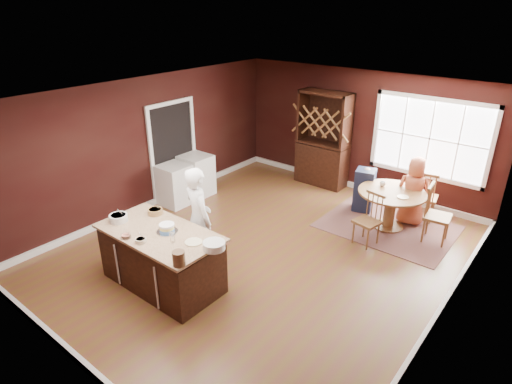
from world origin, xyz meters
TOP-DOWN VIEW (x-y plane):
  - room_shell at (0.00, 0.00)m, footprint 7.00×7.00m
  - window at (1.50, 3.47)m, footprint 2.36×0.10m
  - doorway at (-2.97, 0.60)m, footprint 0.08×1.26m
  - kitchen_island at (-0.61, -1.76)m, footprint 1.92×1.01m
  - dining_table at (1.36, 2.16)m, footprint 1.26×1.26m
  - baker at (-0.53, -1.03)m, footprint 0.74×0.60m
  - layer_cake at (-0.51, -1.69)m, footprint 0.31×0.31m
  - bowl_blue at (-1.35, -1.93)m, footprint 0.28×0.28m
  - bowl_yellow at (-1.11, -1.42)m, footprint 0.24×0.24m
  - bowl_pink at (-0.84, -2.17)m, footprint 0.14×0.14m
  - bowl_olive at (-0.57, -2.11)m, footprint 0.16×0.16m
  - drinking_glass at (-0.23, -1.83)m, footprint 0.08×0.08m
  - dinner_plate at (0.01, -1.66)m, footprint 0.24×0.24m
  - white_tub at (0.35, -1.60)m, footprint 0.31×0.31m
  - stoneware_crock at (0.28, -2.16)m, footprint 0.16×0.16m
  - toy_figurine at (0.06, -2.04)m, footprint 0.04×0.04m
  - rug at (1.36, 2.16)m, footprint 2.40×1.86m
  - chair_east at (2.24, 2.17)m, footprint 0.49×0.51m
  - chair_south at (1.29, 1.31)m, footprint 0.48×0.46m
  - chair_north at (1.76, 2.90)m, footprint 0.51×0.50m
  - seated_woman at (1.62, 2.59)m, footprint 0.76×0.59m
  - high_chair at (0.64, 2.53)m, footprint 0.47×0.47m
  - toddler at (0.61, 2.51)m, footprint 0.18×0.14m
  - table_plate at (1.61, 2.03)m, footprint 0.21×0.21m
  - table_cup at (1.11, 2.29)m, footprint 0.12×0.12m
  - hutch at (-0.79, 3.22)m, footprint 1.20×0.50m
  - washer at (-2.64, 0.28)m, footprint 0.60×0.59m
  - dryer at (-2.64, 0.92)m, footprint 0.63×0.61m

SIDE VIEW (x-z plane):
  - rug at x=1.36m, z-range 0.00..0.01m
  - washer at x=-2.64m, z-range 0.00..0.88m
  - kitchen_island at x=-0.61m, z-range -0.02..0.90m
  - dryer at x=-2.64m, z-range 0.00..0.92m
  - high_chair at x=0.64m, z-range 0.00..0.94m
  - chair_south at x=1.29m, z-range 0.00..0.97m
  - chair_north at x=1.76m, z-range 0.00..1.06m
  - dining_table at x=1.36m, z-range 0.16..0.91m
  - chair_east at x=2.24m, z-range 0.00..1.09m
  - seated_woman at x=1.62m, z-range 0.00..1.36m
  - table_plate at x=1.61m, z-range 0.75..0.77m
  - table_cup at x=1.11m, z-range 0.75..0.84m
  - toddler at x=0.61m, z-range 0.68..0.94m
  - baker at x=-0.53m, z-range 0.00..1.73m
  - dinner_plate at x=0.01m, z-range 0.92..0.94m
  - bowl_pink at x=-0.84m, z-range 0.92..0.97m
  - bowl_olive at x=-0.57m, z-range 0.92..0.98m
  - toy_figurine at x=0.06m, z-range 0.92..0.99m
  - bowl_yellow at x=-1.11m, z-range 0.92..1.01m
  - white_tub at x=0.35m, z-range 0.92..1.03m
  - bowl_blue at x=-1.35m, z-range 0.92..1.03m
  - layer_cake at x=-0.51m, z-range 0.92..1.05m
  - drinking_glass at x=-0.23m, z-range 0.92..1.07m
  - stoneware_crock at x=0.28m, z-range 0.92..1.12m
  - doorway at x=-2.97m, z-range -0.04..2.09m
  - hutch at x=-0.79m, z-range 0.00..2.20m
  - room_shell at x=0.00m, z-range -2.15..4.85m
  - window at x=1.50m, z-range 0.67..2.33m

